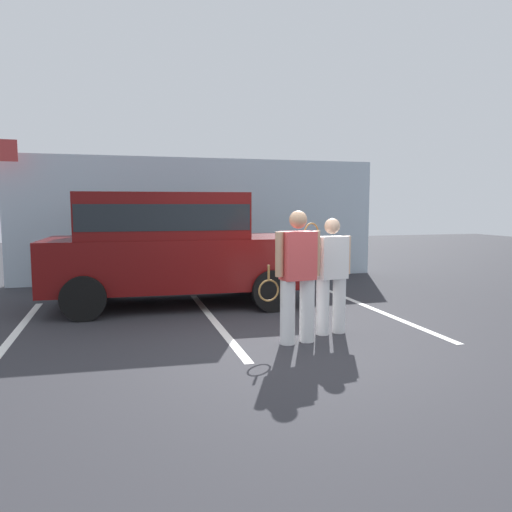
# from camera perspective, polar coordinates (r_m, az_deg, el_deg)

# --- Properties ---
(ground_plane) EXTENTS (40.00, 40.00, 0.00)m
(ground_plane) POSITION_cam_1_polar(r_m,az_deg,el_deg) (6.55, 2.56, -10.27)
(ground_plane) COLOR #2D2D33
(parking_stripe_0) EXTENTS (0.12, 4.40, 0.01)m
(parking_stripe_0) POSITION_cam_1_polar(r_m,az_deg,el_deg) (7.82, -26.45, -8.16)
(parking_stripe_0) COLOR silver
(parking_stripe_0) RESTS_ON ground_plane
(parking_stripe_1) EXTENTS (0.12, 4.40, 0.01)m
(parking_stripe_1) POSITION_cam_1_polar(r_m,az_deg,el_deg) (7.81, -4.98, -7.57)
(parking_stripe_1) COLOR silver
(parking_stripe_1) RESTS_ON ground_plane
(parking_stripe_2) EXTENTS (0.12, 4.40, 0.01)m
(parking_stripe_2) POSITION_cam_1_polar(r_m,az_deg,el_deg) (8.80, 13.92, -6.17)
(parking_stripe_2) COLOR silver
(parking_stripe_2) RESTS_ON ground_plane
(house_frontage) EXTENTS (8.94, 0.40, 2.96)m
(house_frontage) POSITION_cam_1_polar(r_m,az_deg,el_deg) (12.01, -6.25, 3.88)
(house_frontage) COLOR silver
(house_frontage) RESTS_ON ground_plane
(parked_suv) EXTENTS (4.70, 2.37, 2.05)m
(parked_suv) POSITION_cam_1_polar(r_m,az_deg,el_deg) (8.98, -9.90, 1.53)
(parked_suv) COLOR #590C0C
(parked_suv) RESTS_ON ground_plane
(tennis_player_man) EXTENTS (0.91, 0.33, 1.76)m
(tennis_player_man) POSITION_cam_1_polar(r_m,az_deg,el_deg) (6.42, 4.88, -2.27)
(tennis_player_man) COLOR white
(tennis_player_man) RESTS_ON ground_plane
(tennis_player_woman) EXTENTS (0.75, 0.30, 1.65)m
(tennis_player_woman) POSITION_cam_1_polar(r_m,az_deg,el_deg) (6.95, 8.83, -2.08)
(tennis_player_woman) COLOR white
(tennis_player_woman) RESTS_ON ground_plane
(potted_plant_by_porch) EXTENTS (0.51, 0.51, 0.68)m
(potted_plant_by_porch) POSITION_cam_1_polar(r_m,az_deg,el_deg) (11.56, 4.21, -1.25)
(potted_plant_by_porch) COLOR #9E5638
(potted_plant_by_porch) RESTS_ON ground_plane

